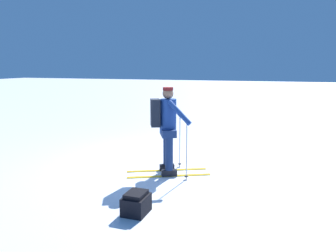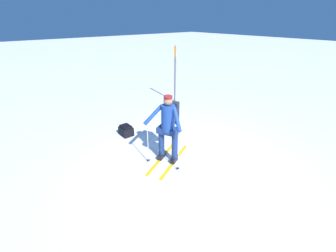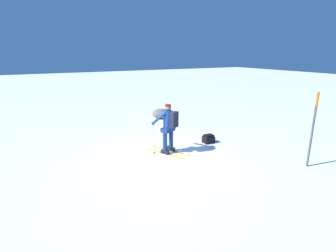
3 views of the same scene
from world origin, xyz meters
TOP-DOWN VIEW (x-y plane):
  - ground_plane at (0.00, 0.00)m, footprint 80.00×80.00m
  - skier at (-0.52, -0.27)m, footprint 1.15×1.67m
  - dropped_backpack at (-2.37, -0.44)m, footprint 0.41×0.33m
  - trail_marker at (-3.75, 2.76)m, footprint 0.07×0.07m
  - rock_boulder at (-2.49, -4.82)m, footprint 0.92×0.78m

SIDE VIEW (x-z plane):
  - ground_plane at x=0.00m, z-range 0.00..0.00m
  - dropped_backpack at x=-2.37m, z-range -0.01..0.32m
  - rock_boulder at x=-2.49m, z-range 0.00..0.50m
  - skier at x=-0.52m, z-range 0.12..1.84m
  - trail_marker at x=-3.75m, z-range 0.18..2.48m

